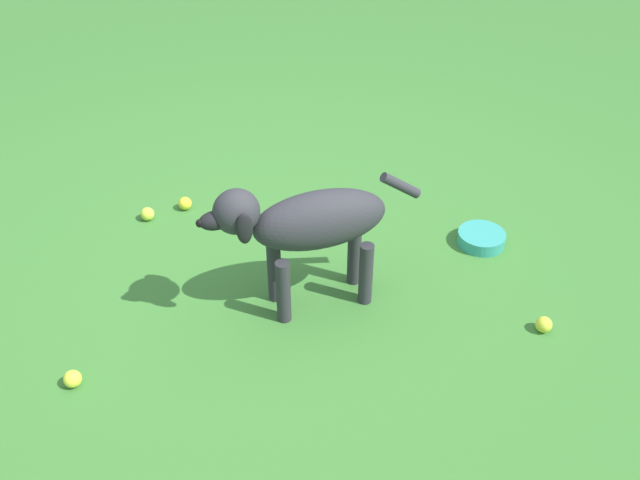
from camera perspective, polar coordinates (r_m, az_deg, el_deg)
The scene contains 7 objects.
ground at distance 3.04m, azimuth -4.29°, elevation -2.94°, with size 14.00×14.00×0.00m, color #38722D.
dog at distance 2.65m, azimuth -1.07°, elevation 1.32°, with size 0.28×0.89×0.60m.
tennis_ball_0 at distance 2.71m, azimuth -19.82°, elevation -10.77°, with size 0.07×0.07×0.07m, color #D6DF39.
tennis_ball_1 at distance 2.89m, azimuth 18.05°, elevation -6.68°, with size 0.07×0.07×0.07m, color #C3D137.
tennis_ball_2 at distance 3.50m, azimuth -11.12°, elevation 2.99°, with size 0.07×0.07×0.07m, color yellow.
tennis_ball_3 at distance 3.46m, azimuth -14.10°, elevation 2.11°, with size 0.07×0.07×0.07m, color #C6E03D.
water_bowl at distance 3.29m, azimuth 13.22°, elevation 0.14°, with size 0.22×0.22×0.06m, color teal.
Camera 1 is at (-2.34, 0.24, 1.93)m, focal length 38.63 mm.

